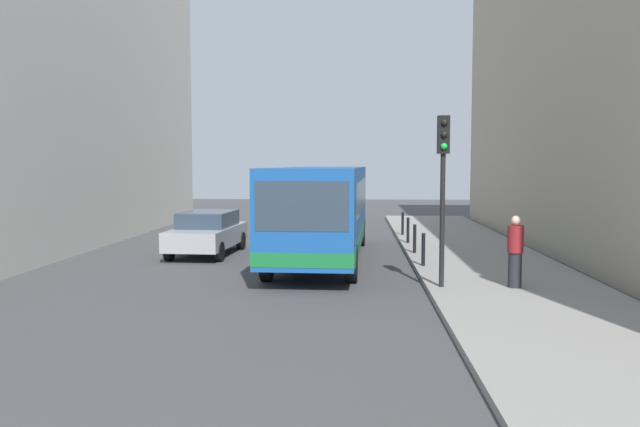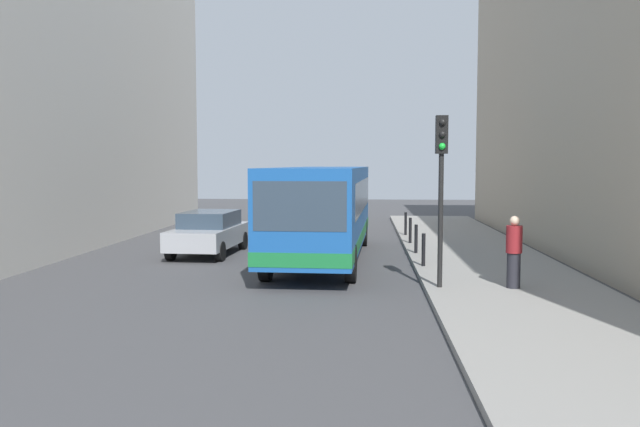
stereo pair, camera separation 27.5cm
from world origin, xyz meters
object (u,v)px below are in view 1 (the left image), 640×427
bollard_farthest (403,224)px  traffic_light (443,168)px  bollard_far (408,230)px  car_beside_bus (207,232)px  bollard_near (423,249)px  bus (323,207)px  pedestrian_near_signal (515,252)px  bollard_mid (415,239)px

bollard_farthest → traffic_light: bearing=-89.5°
bollard_farthest → bollard_far: bearing=-90.0°
car_beside_bus → bollard_near: car_beside_bus is taller
bus → pedestrian_near_signal: bearing=134.9°
bollard_mid → pedestrian_near_signal: 6.33m
bollard_mid → bollard_far: bearing=90.0°
bollard_mid → bollard_far: same height
bus → bollard_mid: size_ratio=11.70×
bollard_near → bollard_farthest: 8.36m
car_beside_bus → bollard_near: 7.68m
bollard_farthest → pedestrian_near_signal: (1.84, -11.61, 0.39)m
car_beside_bus → bollard_far: (7.04, 2.51, -0.16)m
bus → bollard_farthest: size_ratio=11.70×
traffic_light → bollard_mid: size_ratio=4.32×
car_beside_bus → bollard_mid: bearing=-178.9°
bollard_far → bollard_farthest: bearing=90.0°
bus → bollard_farthest: bearing=-113.4°
traffic_light → bollard_near: (-0.10, 3.29, -2.38)m
bollard_near → bollard_farthest: bearing=90.0°
car_beside_bus → bollard_farthest: car_beside_bus is taller
bus → car_beside_bus: (-4.01, 1.01, -0.94)m
car_beside_bus → pedestrian_near_signal: 10.91m
traffic_light → bollard_far: size_ratio=4.32×
car_beside_bus → bollard_near: size_ratio=4.73×
traffic_light → pedestrian_near_signal: size_ratio=2.38×
bus → pedestrian_near_signal: bus is taller
traffic_light → bollard_mid: bearing=90.9°
car_beside_bus → bus: bearing=169.2°
bus → bollard_near: (3.04, -2.05, -1.10)m
car_beside_bus → bollard_near: (7.04, -3.06, -0.16)m
bollard_mid → bollard_farthest: 5.57m
bus → bollard_farthest: 7.09m
bollard_near → pedestrian_near_signal: size_ratio=0.55×
car_beside_bus → bollard_far: car_beside_bus is taller
bollard_mid → traffic_light: bearing=-89.1°
bollard_far → bollard_near: bearing=-90.0°
car_beside_bus → bollard_far: bearing=-157.0°
bollard_mid → pedestrian_near_signal: bearing=-73.0°
bollard_far → bus: bearing=-130.8°
bollard_near → pedestrian_near_signal: (1.84, -3.26, 0.39)m
car_beside_bus → traffic_light: size_ratio=1.10×
traffic_light → bollard_mid: (-0.10, 6.07, -2.38)m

